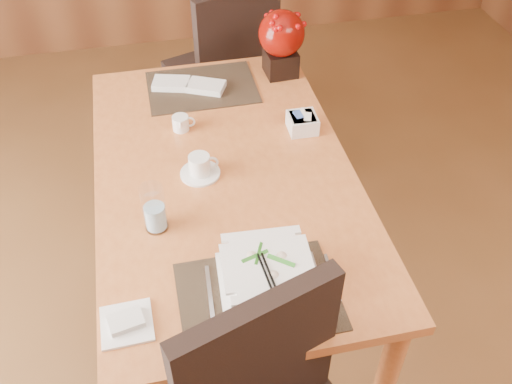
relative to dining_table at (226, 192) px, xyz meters
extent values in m
cube|color=#C96F38|center=(0.00, 0.00, 0.08)|extent=(0.90, 1.50, 0.04)
cylinder|color=#C96F38|center=(-0.39, 0.69, -0.30)|extent=(0.07, 0.07, 0.71)
cylinder|color=#C96F38|center=(0.39, -0.69, -0.30)|extent=(0.07, 0.07, 0.71)
cylinder|color=#C96F38|center=(0.39, 0.69, -0.30)|extent=(0.07, 0.07, 0.71)
cube|color=black|center=(0.00, -0.55, 0.10)|extent=(0.45, 0.33, 0.01)
cube|color=black|center=(0.00, 0.55, 0.10)|extent=(0.45, 0.33, 0.01)
cube|color=white|center=(0.03, -0.52, 0.10)|extent=(0.29, 0.29, 0.01)
cube|color=white|center=(0.03, -0.52, 0.15)|extent=(0.20, 0.20, 0.09)
cylinder|color=tan|center=(0.03, -0.52, 0.16)|extent=(0.18, 0.18, 0.08)
cylinder|color=white|center=(-0.09, 0.01, 0.10)|extent=(0.14, 0.14, 0.01)
cylinder|color=white|center=(-0.09, 0.01, 0.14)|extent=(0.08, 0.08, 0.07)
cylinder|color=black|center=(-0.09, 0.01, 0.17)|extent=(0.07, 0.07, 0.01)
cylinder|color=silver|center=(-0.26, -0.22, 0.18)|extent=(0.09, 0.09, 0.17)
cube|color=white|center=(0.33, 0.18, 0.13)|extent=(0.11, 0.11, 0.06)
cube|color=black|center=(0.35, 0.59, 0.15)|extent=(0.14, 0.14, 0.11)
sphere|color=maroon|center=(0.35, 0.59, 0.29)|extent=(0.19, 0.19, 0.19)
cube|color=white|center=(-0.37, -0.57, 0.10)|extent=(0.14, 0.14, 0.01)
cube|color=black|center=(-0.05, -0.77, 0.11)|extent=(0.45, 0.19, 0.51)
cube|color=black|center=(0.16, 1.12, -0.19)|extent=(0.59, 0.59, 0.06)
cube|color=black|center=(0.23, 0.92, 0.09)|extent=(0.43, 0.19, 0.50)
cylinder|color=black|center=(0.27, 1.36, -0.44)|extent=(0.04, 0.04, 0.43)
cylinder|color=black|center=(0.40, 1.00, -0.44)|extent=(0.04, 0.04, 0.43)
cylinder|color=black|center=(-0.09, 1.23, -0.44)|extent=(0.04, 0.04, 0.43)
cylinder|color=black|center=(0.04, 0.88, -0.44)|extent=(0.04, 0.04, 0.43)
camera|label=1|loc=(-0.21, -1.50, 1.42)|focal=40.00mm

